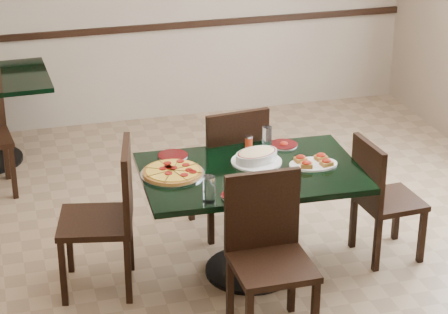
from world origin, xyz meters
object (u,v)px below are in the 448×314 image
object	(u,v)px
pepperoni_pizza	(172,172)
lasagna_casserole	(257,156)
chair_near	(268,246)
bruschetta_platter	(313,162)
main_table	(251,196)
chair_far	(231,163)
chair_left	(110,210)
bread_basket	(284,179)
chair_right	(380,194)

from	to	relation	value
pepperoni_pizza	lasagna_casserole	size ratio (longest dim) A/B	1.18
chair_near	bruschetta_platter	world-z (taller)	chair_near
main_table	chair_far	distance (m)	0.57
chair_far	chair_left	bearing A→B (deg)	21.27
chair_near	bread_basket	bearing A→B (deg)	58.42
lasagna_casserole	bread_basket	size ratio (longest dim) A/B	1.54
chair_far	lasagna_casserole	xyz separation A→B (m)	(0.04, -0.46, 0.25)
chair_far	chair_left	xyz separation A→B (m)	(-0.93, -0.50, 0.01)
chair_near	main_table	bearing A→B (deg)	81.94
chair_left	bread_basket	world-z (taller)	chair_left
chair_left	lasagna_casserole	size ratio (longest dim) A/B	2.87
chair_far	pepperoni_pizza	xyz separation A→B (m)	(-0.53, -0.50, 0.22)
chair_far	bruschetta_platter	xyz separation A→B (m)	(0.38, -0.61, 0.23)
chair_far	bread_basket	world-z (taller)	chair_far
chair_left	lasagna_casserole	xyz separation A→B (m)	(0.97, 0.03, 0.24)
bruschetta_platter	bread_basket	bearing A→B (deg)	-136.28
chair_right	chair_left	size ratio (longest dim) A/B	0.87
main_table	chair_near	distance (m)	0.62
chair_far	chair_near	distance (m)	1.19
chair_left	pepperoni_pizza	xyz separation A→B (m)	(0.41, -0.01, 0.21)
chair_near	lasagna_casserole	world-z (taller)	chair_near
chair_left	bruschetta_platter	xyz separation A→B (m)	(1.31, -0.11, 0.22)
chair_left	bruschetta_platter	bearing A→B (deg)	97.14
chair_right	bread_basket	bearing A→B (deg)	102.65
chair_right	bread_basket	size ratio (longest dim) A/B	3.85
chair_far	main_table	bearing A→B (deg)	80.13
chair_far	chair_left	size ratio (longest dim) A/B	0.99
chair_near	pepperoni_pizza	distance (m)	0.82
pepperoni_pizza	bread_basket	xyz separation A→B (m)	(0.63, -0.32, 0.02)
main_table	chair_far	world-z (taller)	chair_far
chair_right	pepperoni_pizza	distance (m)	1.43
main_table	pepperoni_pizza	bearing A→B (deg)	174.53
pepperoni_pizza	chair_far	bearing A→B (deg)	43.60
main_table	bread_basket	world-z (taller)	bread_basket
chair_left	lasagna_casserole	distance (m)	1.00
main_table	chair_left	bearing A→B (deg)	177.61
bread_basket	chair_far	bearing A→B (deg)	109.73
chair_left	pepperoni_pizza	bearing A→B (deg)	101.13
chair_left	chair_far	bearing A→B (deg)	129.95
main_table	bruschetta_platter	size ratio (longest dim) A/B	4.27
chair_left	pepperoni_pizza	distance (m)	0.46
main_table	chair_right	world-z (taller)	chair_right
chair_near	chair_right	size ratio (longest dim) A/B	1.13
chair_right	lasagna_casserole	bearing A→B (deg)	76.68
chair_right	bruschetta_platter	xyz separation A→B (m)	(-0.49, -0.01, 0.29)
main_table	chair_left	xyz separation A→B (m)	(-0.90, 0.07, -0.01)
chair_far	pepperoni_pizza	size ratio (longest dim) A/B	2.40
chair_far	pepperoni_pizza	world-z (taller)	chair_far
lasagna_casserole	chair_near	bearing A→B (deg)	-120.57
chair_far	chair_left	distance (m)	1.06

